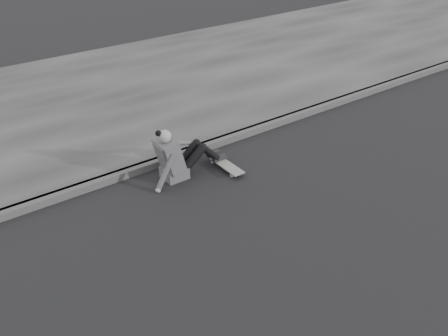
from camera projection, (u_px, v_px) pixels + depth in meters
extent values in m
plane|color=black|center=(405.00, 176.00, 7.83)|extent=(80.00, 80.00, 0.00)
cube|color=#464646|center=(293.00, 117.00, 9.59)|extent=(24.00, 0.16, 0.12)
cube|color=#3B3B3B|center=(205.00, 73.00, 11.69)|extent=(24.00, 6.00, 0.12)
cylinder|color=gray|center=(231.00, 175.00, 7.81)|extent=(0.03, 0.05, 0.05)
cylinder|color=gray|center=(239.00, 173.00, 7.88)|extent=(0.03, 0.05, 0.05)
cylinder|color=gray|center=(212.00, 162.00, 8.17)|extent=(0.03, 0.05, 0.05)
cylinder|color=gray|center=(220.00, 159.00, 8.24)|extent=(0.03, 0.05, 0.05)
cube|color=#323235|center=(235.00, 172.00, 7.83)|extent=(0.16, 0.04, 0.03)
cube|color=#323235|center=(216.00, 159.00, 8.19)|extent=(0.16, 0.04, 0.03)
cube|color=gray|center=(225.00, 164.00, 8.00)|extent=(0.20, 0.78, 0.02)
cube|color=#4F4F52|center=(174.00, 172.00, 7.76)|extent=(0.36, 0.34, 0.18)
cube|color=#4F4F52|center=(169.00, 155.00, 7.55)|extent=(0.37, 0.40, 0.57)
cube|color=#4F4F52|center=(161.00, 150.00, 7.42)|extent=(0.14, 0.30, 0.20)
cylinder|color=#9B9B9B|center=(166.00, 142.00, 7.40)|extent=(0.09, 0.09, 0.08)
sphere|color=#9B9B9B|center=(165.00, 136.00, 7.35)|extent=(0.20, 0.20, 0.20)
sphere|color=black|center=(158.00, 133.00, 7.28)|extent=(0.09, 0.09, 0.09)
cylinder|color=black|center=(194.00, 158.00, 7.76)|extent=(0.43, 0.13, 0.39)
cylinder|color=black|center=(188.00, 153.00, 7.88)|extent=(0.43, 0.13, 0.39)
cylinder|color=black|center=(210.00, 153.00, 7.91)|extent=(0.35, 0.11, 0.36)
cylinder|color=black|center=(204.00, 148.00, 8.04)|extent=(0.35, 0.11, 0.36)
sphere|color=black|center=(203.00, 147.00, 7.77)|extent=(0.13, 0.13, 0.13)
sphere|color=black|center=(196.00, 143.00, 7.90)|extent=(0.13, 0.13, 0.13)
cube|color=#242424|center=(220.00, 158.00, 8.09)|extent=(0.24, 0.08, 0.07)
cube|color=#242424|center=(213.00, 154.00, 8.21)|extent=(0.24, 0.08, 0.07)
cylinder|color=#4F4F52|center=(166.00, 172.00, 7.38)|extent=(0.38, 0.08, 0.58)
sphere|color=#9B9B9B|center=(158.00, 190.00, 7.42)|extent=(0.08, 0.08, 0.08)
cylinder|color=#4F4F52|center=(177.00, 143.00, 7.75)|extent=(0.48, 0.08, 0.21)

